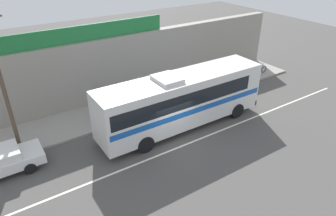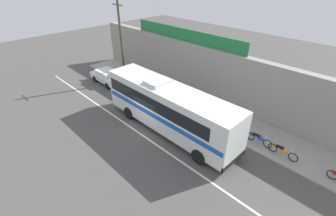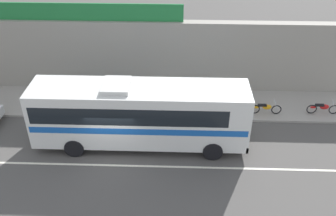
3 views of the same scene
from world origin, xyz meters
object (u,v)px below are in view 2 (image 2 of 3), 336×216
utility_pole (121,42)px  motorcycle_black (282,151)px  motorcycle_purple (242,131)px  pedestrian_by_curb (165,83)px  parked_car (107,76)px  intercity_bus (168,106)px  motorcycle_orange (259,138)px

utility_pole → motorcycle_black: 17.25m
motorcycle_purple → pedestrian_by_curb: bearing=174.9°
parked_car → pedestrian_by_curb: size_ratio=2.47×
intercity_bus → motorcycle_black: bearing=22.4°
motorcycle_purple → pedestrian_by_curb: 8.95m
parked_car → pedestrian_by_curb: bearing=22.4°
motorcycle_black → motorcycle_purple: bearing=178.1°
intercity_bus → motorcycle_purple: intercity_bus is taller
parked_car → motorcycle_purple: parked_car is taller
parked_car → motorcycle_purple: 15.13m
parked_car → pedestrian_by_curb: 6.65m
utility_pole → pedestrian_by_curb: utility_pole is taller
pedestrian_by_curb → utility_pole: bearing=-166.9°
motorcycle_purple → motorcycle_black: size_ratio=0.99×
intercity_bus → pedestrian_by_curb: intercity_bus is taller
intercity_bus → motorcycle_black: (7.40, 3.05, -1.50)m
utility_pole → pedestrian_by_curb: size_ratio=4.80×
pedestrian_by_curb → motorcycle_purple: bearing=-5.1°
motorcycle_purple → motorcycle_black: bearing=-1.9°
utility_pole → motorcycle_purple: size_ratio=4.27×
motorcycle_orange → motorcycle_purple: bearing=-179.3°
intercity_bus → motorcycle_orange: intercity_bus is taller
utility_pole → motorcycle_black: (16.83, 0.26, -3.81)m
motorcycle_orange → pedestrian_by_curb: (-10.17, 0.78, 0.57)m
motorcycle_orange → motorcycle_purple: same height
parked_car → motorcycle_black: 18.07m
parked_car → intercity_bus: bearing=-7.6°
utility_pole → motorcycle_purple: utility_pole is taller
parked_car → motorcycle_orange: 16.40m
motorcycle_black → pedestrian_by_curb: (-11.86, 0.89, 0.57)m
pedestrian_by_curb → parked_car: bearing=-157.6°
motorcycle_orange → motorcycle_purple: (-1.27, -0.02, 0.00)m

